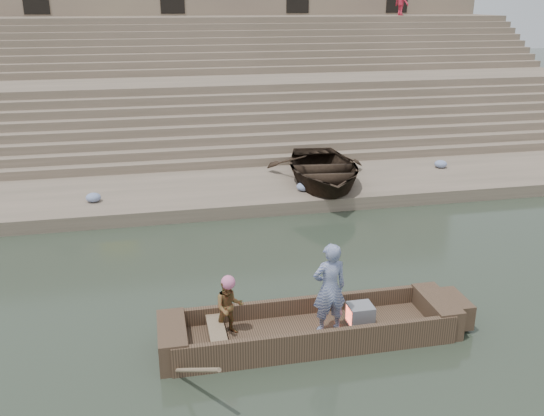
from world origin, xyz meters
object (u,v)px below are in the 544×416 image
object	(u,v)px
beached_rowboat	(323,169)
television	(360,315)
standing_man	(329,288)
rowing_man	(229,307)
pedestrian	(402,1)
main_rowboat	(310,334)

from	to	relation	value
beached_rowboat	television	bearing A→B (deg)	-95.20
standing_man	rowing_man	distance (m)	1.86
pedestrian	standing_man	bearing A→B (deg)	136.39
main_rowboat	standing_man	xyz separation A→B (m)	(0.31, -0.09, 0.99)
rowing_man	beached_rowboat	size ratio (longest dim) A/B	0.24
standing_man	beached_rowboat	bearing A→B (deg)	-110.16
beached_rowboat	pedestrian	world-z (taller)	pedestrian
main_rowboat	pedestrian	bearing A→B (deg)	63.33
standing_man	rowing_man	xyz separation A→B (m)	(-1.81, 0.28, -0.32)
main_rowboat	pedestrian	xyz separation A→B (m)	(11.30, 22.50, 5.86)
standing_man	pedestrian	size ratio (longest dim) A/B	1.14
main_rowboat	television	size ratio (longest dim) A/B	10.87
television	beached_rowboat	distance (m)	8.36
rowing_man	main_rowboat	bearing A→B (deg)	-9.14
standing_man	beached_rowboat	xyz separation A→B (m)	(2.34, 8.27, -0.21)
rowing_man	television	bearing A→B (deg)	-6.45
main_rowboat	standing_man	bearing A→B (deg)	-16.64
main_rowboat	rowing_man	xyz separation A→B (m)	(-1.50, 0.18, 0.67)
television	rowing_man	bearing A→B (deg)	175.78
standing_man	pedestrian	xyz separation A→B (m)	(10.99, 22.59, 4.87)
standing_man	beached_rowboat	world-z (taller)	standing_man
main_rowboat	pedestrian	world-z (taller)	pedestrian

